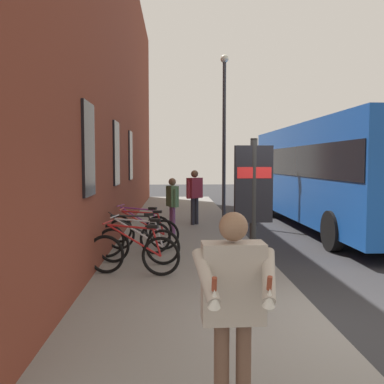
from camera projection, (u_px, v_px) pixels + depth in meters
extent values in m
plane|color=#2D2D30|center=(285.00, 242.00, 11.65)|extent=(60.00, 60.00, 0.00)
cube|color=gray|center=(183.00, 229.00, 13.53)|extent=(24.00, 3.50, 0.12)
cube|color=brown|center=(120.00, 89.00, 14.13)|extent=(22.00, 0.60, 9.19)
cube|color=black|center=(88.00, 149.00, 7.32)|extent=(0.90, 0.06, 1.60)
cube|color=black|center=(116.00, 153.00, 10.81)|extent=(0.90, 0.06, 1.60)
cube|color=black|center=(130.00, 155.00, 14.29)|extent=(0.90, 0.06, 1.60)
torus|color=black|center=(106.00, 254.00, 7.94)|extent=(0.21, 0.72, 0.72)
torus|color=black|center=(161.00, 256.00, 7.76)|extent=(0.21, 0.72, 0.72)
cylinder|color=#B21E1E|center=(134.00, 240.00, 7.83)|extent=(0.24, 1.00, 0.58)
cylinder|color=#B21E1E|center=(130.00, 227.00, 7.82)|extent=(0.21, 0.84, 0.09)
cylinder|color=#B21E1E|center=(157.00, 243.00, 7.76)|extent=(0.07, 0.19, 0.51)
cube|color=black|center=(153.00, 227.00, 7.75)|extent=(0.14, 0.22, 0.06)
cylinder|color=#B21E1E|center=(108.00, 222.00, 7.89)|extent=(0.47, 0.12, 0.02)
torus|color=black|center=(113.00, 245.00, 8.78)|extent=(0.20, 0.72, 0.72)
torus|color=black|center=(163.00, 247.00, 8.61)|extent=(0.20, 0.72, 0.72)
cylinder|color=silver|center=(139.00, 233.00, 8.67)|extent=(0.24, 1.00, 0.58)
cylinder|color=silver|center=(135.00, 220.00, 8.67)|extent=(0.21, 0.84, 0.09)
cylinder|color=silver|center=(159.00, 235.00, 8.61)|extent=(0.07, 0.19, 0.51)
cube|color=black|center=(155.00, 220.00, 8.60)|extent=(0.14, 0.22, 0.06)
cylinder|color=silver|center=(115.00, 216.00, 8.73)|extent=(0.47, 0.12, 0.02)
torus|color=black|center=(108.00, 241.00, 9.28)|extent=(0.26, 0.71, 0.72)
torus|color=black|center=(156.00, 238.00, 9.61)|extent=(0.26, 0.71, 0.72)
cylinder|color=black|center=(133.00, 227.00, 9.43)|extent=(0.32, 0.99, 0.58)
cylinder|color=black|center=(130.00, 216.00, 9.39)|extent=(0.27, 0.83, 0.09)
cylinder|color=black|center=(152.00, 227.00, 9.57)|extent=(0.09, 0.19, 0.51)
cube|color=black|center=(149.00, 214.00, 9.53)|extent=(0.15, 0.22, 0.06)
cylinder|color=black|center=(110.00, 213.00, 9.25)|extent=(0.47, 0.16, 0.02)
torus|color=black|center=(120.00, 234.00, 10.13)|extent=(0.12, 0.72, 0.72)
torus|color=black|center=(164.00, 235.00, 10.08)|extent=(0.12, 0.72, 0.72)
cylinder|color=#B21E1E|center=(143.00, 223.00, 10.09)|extent=(0.12, 1.02, 0.58)
cylinder|color=#B21E1E|center=(140.00, 212.00, 10.07)|extent=(0.11, 0.85, 0.09)
cylinder|color=#B21E1E|center=(161.00, 224.00, 10.07)|extent=(0.05, 0.19, 0.51)
cube|color=black|center=(158.00, 212.00, 10.05)|extent=(0.12, 0.21, 0.06)
cylinder|color=#B21E1E|center=(122.00, 209.00, 10.09)|extent=(0.48, 0.07, 0.02)
torus|color=black|center=(119.00, 229.00, 10.98)|extent=(0.24, 0.71, 0.72)
torus|color=black|center=(158.00, 230.00, 10.76)|extent=(0.24, 0.71, 0.72)
cylinder|color=#8C338C|center=(139.00, 219.00, 10.85)|extent=(0.29, 0.99, 0.58)
cylinder|color=#8C338C|center=(136.00, 209.00, 10.85)|extent=(0.25, 0.83, 0.09)
cylinder|color=#8C338C|center=(155.00, 220.00, 10.76)|extent=(0.08, 0.19, 0.51)
cube|color=black|center=(153.00, 208.00, 10.76)|extent=(0.15, 0.22, 0.06)
cylinder|color=#8C338C|center=(121.00, 205.00, 10.93)|extent=(0.47, 0.14, 0.02)
cylinder|color=black|center=(253.00, 222.00, 6.16)|extent=(0.10, 0.10, 2.40)
cube|color=black|center=(254.00, 184.00, 6.12)|extent=(0.12, 0.55, 1.10)
cube|color=red|center=(254.00, 173.00, 6.11)|extent=(0.12, 0.50, 0.16)
cube|color=#1951B2|center=(330.00, 172.00, 13.79)|extent=(10.53, 2.63, 3.00)
cube|color=black|center=(331.00, 161.00, 13.77)|extent=(10.32, 2.67, 0.90)
cylinder|color=black|center=(332.00, 231.00, 10.48)|extent=(1.00, 0.26, 1.00)
cylinder|color=black|center=(328.00, 204.00, 17.30)|extent=(1.00, 0.26, 1.00)
cylinder|color=black|center=(269.00, 204.00, 17.17)|extent=(1.00, 0.26, 1.00)
cylinder|color=#723F72|center=(173.00, 220.00, 12.26)|extent=(0.12, 0.12, 0.79)
cylinder|color=#723F72|center=(171.00, 220.00, 12.42)|extent=(0.12, 0.12, 0.79)
cube|color=#4C724C|center=(172.00, 196.00, 12.29)|extent=(0.51, 0.37, 0.59)
sphere|color=brown|center=(172.00, 182.00, 12.26)|extent=(0.21, 0.21, 0.21)
cylinder|color=#4C724C|center=(175.00, 198.00, 12.05)|extent=(0.09, 0.09, 0.53)
cylinder|color=#4C724C|center=(169.00, 197.00, 12.53)|extent=(0.09, 0.09, 0.53)
cylinder|color=#26262D|center=(193.00, 211.00, 14.07)|extent=(0.13, 0.13, 0.88)
cylinder|color=#26262D|center=(197.00, 211.00, 14.20)|extent=(0.13, 0.13, 0.88)
cube|color=maroon|center=(195.00, 188.00, 14.08)|extent=(0.54, 0.55, 0.66)
sphere|color=brown|center=(195.00, 174.00, 14.05)|extent=(0.24, 0.24, 0.24)
cylinder|color=maroon|center=(188.00, 190.00, 13.88)|extent=(0.10, 0.10, 0.59)
cylinder|color=maroon|center=(201.00, 189.00, 14.29)|extent=(0.10, 0.10, 0.59)
cylinder|color=brown|center=(243.00, 373.00, 3.37)|extent=(0.12, 0.12, 0.83)
cylinder|color=brown|center=(222.00, 373.00, 3.36)|extent=(0.12, 0.12, 0.83)
cube|color=#B2A599|center=(233.00, 282.00, 3.31)|extent=(0.25, 0.49, 0.62)
sphere|color=#8C664C|center=(233.00, 227.00, 3.28)|extent=(0.22, 0.22, 0.22)
cylinder|color=#B2A599|center=(269.00, 275.00, 3.13)|extent=(0.45, 0.18, 0.35)
cone|color=white|center=(269.00, 297.00, 2.94)|extent=(0.13, 0.09, 0.16)
cylinder|color=brown|center=(269.00, 283.00, 2.94)|extent=(0.06, 0.04, 0.11)
cylinder|color=#B2A599|center=(206.00, 276.00, 3.10)|extent=(0.45, 0.20, 0.35)
cone|color=white|center=(214.00, 299.00, 2.92)|extent=(0.13, 0.09, 0.16)
cylinder|color=brown|center=(214.00, 284.00, 2.91)|extent=(0.06, 0.04, 0.11)
cylinder|color=#333338|center=(224.00, 143.00, 14.79)|extent=(0.12, 0.12, 5.45)
sphere|color=silver|center=(224.00, 59.00, 14.59)|extent=(0.28, 0.28, 0.28)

